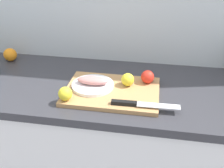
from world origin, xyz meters
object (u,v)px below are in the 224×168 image
object	(u,v)px
fish_fillet	(93,80)
lemon_0	(128,80)
white_plate	(93,85)
chef_knife	(137,104)
cutting_board	(112,91)

from	to	relation	value
fish_fillet	lemon_0	world-z (taller)	lemon_0
white_plate	fish_fillet	size ratio (longest dim) A/B	1.33
chef_knife	lemon_0	world-z (taller)	lemon_0
cutting_board	white_plate	distance (m)	0.10
cutting_board	chef_knife	world-z (taller)	chef_knife
chef_knife	fish_fillet	bearing A→B (deg)	148.54
fish_fillet	chef_knife	xyz separation A→B (m)	(0.22, -0.13, -0.02)
chef_knife	cutting_board	bearing A→B (deg)	136.08
lemon_0	white_plate	bearing A→B (deg)	-166.28
cutting_board	chef_knife	size ratio (longest dim) A/B	1.50
cutting_board	lemon_0	size ratio (longest dim) A/B	7.04
cutting_board	lemon_0	xyz separation A→B (m)	(0.07, 0.05, 0.04)
cutting_board	chef_knife	xyz separation A→B (m)	(0.12, -0.11, 0.02)
white_plate	fish_fillet	world-z (taller)	fish_fillet
white_plate	lemon_0	xyz separation A→B (m)	(0.16, 0.04, 0.02)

